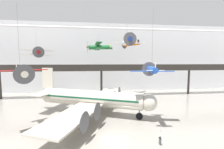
# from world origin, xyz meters

# --- Properties ---
(ground_plane) EXTENTS (260.00, 260.00, 0.00)m
(ground_plane) POSITION_xyz_m (0.00, 0.00, 0.00)
(ground_plane) COLOR gray
(hangar_back_wall) EXTENTS (140.00, 3.00, 25.30)m
(hangar_back_wall) POSITION_xyz_m (0.00, 37.36, 12.65)
(hangar_back_wall) COLOR silver
(hangar_back_wall) RESTS_ON ground
(mezzanine_walkway) EXTENTS (110.00, 3.20, 10.30)m
(mezzanine_walkway) POSITION_xyz_m (0.00, 26.46, 8.63)
(mezzanine_walkway) COLOR #38332D
(mezzanine_walkway) RESTS_ON ground
(ceiling_truss_beam) EXTENTS (120.00, 0.60, 0.60)m
(ceiling_truss_beam) POSITION_xyz_m (0.00, 22.53, 20.52)
(ceiling_truss_beam) COLOR silver
(airliner_silver_main) EXTENTS (26.09, 30.62, 9.76)m
(airliner_silver_main) POSITION_xyz_m (-3.17, 10.85, 3.45)
(airliner_silver_main) COLOR beige
(airliner_silver_main) RESTS_ON ground
(suspended_plane_blue_trainer) EXTENTS (7.46, 6.16, 11.52)m
(suspended_plane_blue_trainer) POSITION_xyz_m (7.41, 3.94, 9.81)
(suspended_plane_blue_trainer) COLOR #1E4CAD
(suspended_plane_cream_biplane) EXTENTS (8.73, 7.73, 7.85)m
(suspended_plane_cream_biplane) POSITION_xyz_m (-19.87, 28.77, 13.68)
(suspended_plane_cream_biplane) COLOR beige
(suspended_plane_orange_highwing) EXTENTS (6.44, 6.25, 4.70)m
(suspended_plane_orange_highwing) POSITION_xyz_m (9.74, 27.66, 16.82)
(suspended_plane_orange_highwing) COLOR orange
(suspended_plane_green_biplane) EXTENTS (8.03, 9.86, 6.29)m
(suspended_plane_green_biplane) POSITION_xyz_m (-0.68, 26.45, 15.62)
(suspended_plane_green_biplane) COLOR #1E6B33
(suspended_plane_red_highwing) EXTENTS (7.21, 6.63, 11.99)m
(suspended_plane_red_highwing) POSITION_xyz_m (-13.85, 4.45, 9.39)
(suspended_plane_red_highwing) COLOR red
(suspended_plane_white_twin) EXTENTS (8.30, 6.77, 5.59)m
(suspended_plane_white_twin) POSITION_xyz_m (5.52, 15.18, 15.90)
(suspended_plane_white_twin) COLOR silver
(stanchion_barrier) EXTENTS (0.36, 0.36, 1.08)m
(stanchion_barrier) POSITION_xyz_m (7.98, 1.22, 0.33)
(stanchion_barrier) COLOR #B2B5BA
(stanchion_barrier) RESTS_ON ground
(info_sign_pedestal) EXTENTS (0.19, 0.78, 1.24)m
(info_sign_pedestal) POSITION_xyz_m (6.35, -2.09, 0.46)
(info_sign_pedestal) COLOR #4C4C51
(info_sign_pedestal) RESTS_ON ground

